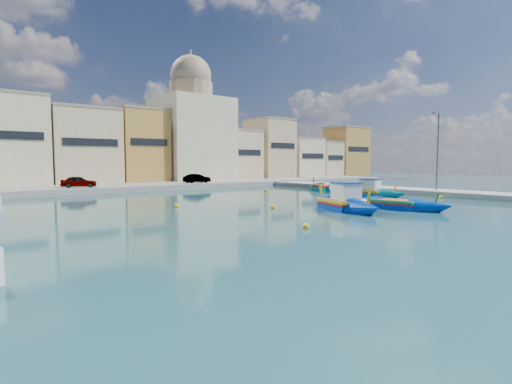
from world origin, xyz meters
name	(u,v)px	position (x,y,z in m)	size (l,w,h in m)	color
ground	(386,218)	(0.00, 0.00, 0.00)	(160.00, 160.00, 0.00)	#163A44
east_quay	(507,197)	(18.00, 0.00, 0.25)	(4.00, 70.00, 0.50)	gray
north_quay	(152,186)	(0.00, 32.00, 0.30)	(80.00, 8.00, 0.60)	gray
north_townhouses	(174,150)	(6.68, 39.36, 5.00)	(83.20, 7.87, 10.19)	#C6B289
church_block	(191,127)	(10.00, 40.00, 8.41)	(10.00, 10.00, 19.10)	beige
quay_street_lamp	(437,150)	(17.44, 6.00, 4.34)	(1.18, 0.16, 8.00)	#595B60
parked_cars	(57,183)	(-10.73, 30.50, 1.17)	(32.16, 2.40, 1.18)	#4C1919
luzzu_turquoise_cabin	(366,193)	(11.52, 9.70, 0.31)	(2.60, 8.15, 2.57)	#007B97
luzzu_blue_cabin	(342,205)	(1.32, 4.25, 0.36)	(4.53, 8.43, 2.91)	#002EAB
luzzu_cyan_mid	(326,189)	(13.69, 16.64, 0.25)	(4.41, 8.26, 2.39)	#0084A0
luzzu_blue_south	(395,205)	(4.67, 2.32, 0.23)	(2.50, 7.90, 2.24)	#0037A6
mooring_buoys	(324,205)	(2.02, 6.52, 0.08)	(22.30, 26.84, 0.36)	yellow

